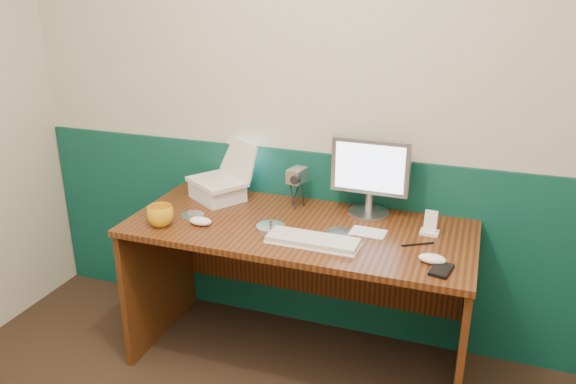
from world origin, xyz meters
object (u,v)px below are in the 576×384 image
at_px(desk, 298,296).
at_px(camcorder, 297,189).
at_px(monitor, 370,179).
at_px(keyboard, 313,241).
at_px(laptop, 216,162).
at_px(mug, 160,216).

bearing_deg(desk, camcorder, 110.62).
height_order(monitor, keyboard, monitor).
height_order(desk, laptop, laptop).
bearing_deg(camcorder, monitor, 13.33).
bearing_deg(desk, keyboard, -53.66).
height_order(laptop, mug, laptop).
bearing_deg(camcorder, mug, -130.38).
distance_m(laptop, camcorder, 0.44).
distance_m(mug, camcorder, 0.68).
height_order(laptop, monitor, monitor).
relative_size(monitor, keyboard, 0.93).
distance_m(desk, camcorder, 0.52).
bearing_deg(mug, camcorder, 39.67).
relative_size(laptop, mug, 2.31).
bearing_deg(mug, desk, 19.48).
xyz_separation_m(keyboard, camcorder, (-0.20, 0.38, 0.08)).
height_order(keyboard, camcorder, camcorder).
bearing_deg(desk, laptop, 160.35).
bearing_deg(laptop, camcorder, 38.31).
xyz_separation_m(desk, monitor, (0.28, 0.24, 0.56)).
relative_size(keyboard, mug, 3.23).
distance_m(laptop, mug, 0.43).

